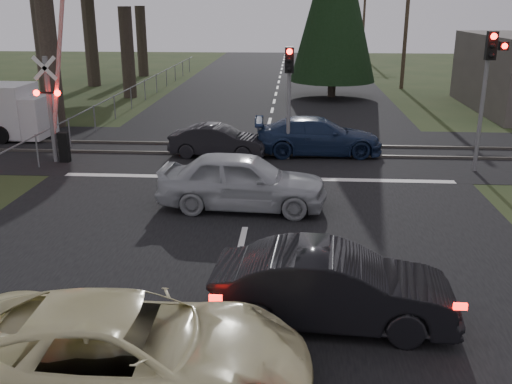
# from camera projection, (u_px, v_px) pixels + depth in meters

# --- Properties ---
(ground) EXTENTS (120.00, 120.00, 0.00)m
(ground) POSITION_uv_depth(u_px,v_px,m) (229.00, 299.00, 11.22)
(ground) COLOR #243417
(ground) RESTS_ON ground
(road) EXTENTS (14.00, 100.00, 0.01)m
(road) POSITION_uv_depth(u_px,v_px,m) (260.00, 164.00, 20.69)
(road) COLOR black
(road) RESTS_ON ground
(rail_corridor) EXTENTS (120.00, 8.00, 0.01)m
(rail_corridor) POSITION_uv_depth(u_px,v_px,m) (263.00, 150.00, 22.58)
(rail_corridor) COLOR black
(rail_corridor) RESTS_ON ground
(stop_line) EXTENTS (13.00, 0.35, 0.00)m
(stop_line) POSITION_uv_depth(u_px,v_px,m) (256.00, 178.00, 18.98)
(stop_line) COLOR silver
(stop_line) RESTS_ON ground
(rail_near) EXTENTS (120.00, 0.12, 0.10)m
(rail_near) POSITION_uv_depth(u_px,v_px,m) (262.00, 154.00, 21.81)
(rail_near) COLOR #59544C
(rail_near) RESTS_ON ground
(rail_far) EXTENTS (120.00, 0.12, 0.10)m
(rail_far) POSITION_uv_depth(u_px,v_px,m) (264.00, 145.00, 23.33)
(rail_far) COLOR #59544C
(rail_far) RESTS_ON ground
(crossing_signal) EXTENTS (1.62, 0.38, 6.96)m
(crossing_signal) POSITION_uv_depth(u_px,v_px,m) (56.00, 106.00, 20.31)
(crossing_signal) COLOR slate
(crossing_signal) RESTS_ON ground
(traffic_signal_right) EXTENTS (0.68, 0.48, 4.70)m
(traffic_signal_right) POSITION_uv_depth(u_px,v_px,m) (489.00, 75.00, 18.67)
(traffic_signal_right) COLOR slate
(traffic_signal_right) RESTS_ON ground
(traffic_signal_center) EXTENTS (0.32, 0.48, 4.10)m
(traffic_signal_center) POSITION_uv_depth(u_px,v_px,m) (289.00, 84.00, 20.39)
(traffic_signal_center) COLOR slate
(traffic_signal_center) RESTS_ON ground
(utility_pole_mid) EXTENTS (1.80, 0.26, 9.00)m
(utility_pole_mid) POSITION_uv_depth(u_px,v_px,m) (407.00, 17.00, 37.61)
(utility_pole_mid) COLOR #4C3D2D
(utility_pole_mid) RESTS_ON ground
(utility_pole_far) EXTENTS (1.80, 0.26, 9.00)m
(utility_pole_far) POSITION_uv_depth(u_px,v_px,m) (364.00, 12.00, 61.29)
(utility_pole_far) COLOR #4C3D2D
(utility_pole_far) RESTS_ON ground
(fence_left) EXTENTS (0.10, 36.00, 1.20)m
(fence_left) POSITION_uv_depth(u_px,v_px,m) (139.00, 104.00, 33.03)
(fence_left) COLOR slate
(fence_left) RESTS_ON ground
(cream_coupe) EXTENTS (5.48, 2.64, 1.50)m
(cream_coupe) POSITION_uv_depth(u_px,v_px,m) (125.00, 353.00, 8.19)
(cream_coupe) COLOR beige
(cream_coupe) RESTS_ON ground
(dark_hatchback) EXTENTS (4.42, 1.79, 1.43)m
(dark_hatchback) POSITION_uv_depth(u_px,v_px,m) (333.00, 287.00, 10.18)
(dark_hatchback) COLOR black
(dark_hatchback) RESTS_ON ground
(silver_car) EXTENTS (4.82, 2.18, 1.61)m
(silver_car) POSITION_uv_depth(u_px,v_px,m) (242.00, 181.00, 16.00)
(silver_car) COLOR #A3A6AA
(silver_car) RESTS_ON ground
(blue_sedan) EXTENTS (4.96, 2.23, 1.41)m
(blue_sedan) POSITION_uv_depth(u_px,v_px,m) (318.00, 136.00, 21.84)
(blue_sedan) COLOR #172646
(blue_sedan) RESTS_ON ground
(dark_car_far) EXTENTS (3.73, 1.57, 1.20)m
(dark_car_far) POSITION_uv_depth(u_px,v_px,m) (218.00, 141.00, 21.53)
(dark_car_far) COLOR black
(dark_car_far) RESTS_ON ground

